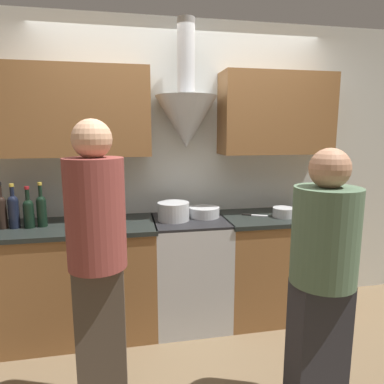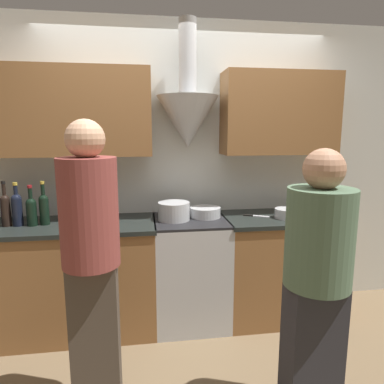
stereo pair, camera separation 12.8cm
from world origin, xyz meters
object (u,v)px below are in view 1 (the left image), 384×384
(mixing_bowl, at_px, (204,212))
(orange_fruit, at_px, (309,207))
(wine_bottle_2, at_px, (2,210))
(person_foreground_left, at_px, (98,259))
(saucepan, at_px, (284,212))
(wine_bottle_4, at_px, (29,212))
(stove_range, at_px, (190,270))
(wine_bottle_3, at_px, (14,210))
(person_foreground_right, at_px, (322,276))
(stock_pot, at_px, (173,211))
(wine_bottle_5, at_px, (42,209))

(mixing_bowl, height_order, orange_fruit, orange_fruit)
(wine_bottle_2, xyz_separation_m, person_foreground_left, (0.76, -0.89, -0.11))
(wine_bottle_2, bearing_deg, saucepan, -1.77)
(wine_bottle_4, xyz_separation_m, mixing_bowl, (1.39, 0.08, -0.08))
(stove_range, distance_m, saucepan, 0.95)
(wine_bottle_3, relative_size, person_foreground_right, 0.22)
(stove_range, xyz_separation_m, wine_bottle_4, (-1.25, -0.02, 0.58))
(wine_bottle_3, bearing_deg, stove_range, 0.33)
(stock_pot, height_order, person_foreground_right, person_foreground_right)
(mixing_bowl, bearing_deg, orange_fruit, -0.28)
(wine_bottle_4, bearing_deg, wine_bottle_3, 174.67)
(wine_bottle_5, xyz_separation_m, orange_fruit, (2.29, 0.05, -0.09))
(wine_bottle_5, xyz_separation_m, person_foreground_right, (1.70, -1.13, -0.20))
(stove_range, bearing_deg, stock_pot, -178.43)
(stove_range, relative_size, person_foreground_right, 0.59)
(orange_fruit, xyz_separation_m, person_foreground_left, (-1.81, -0.95, -0.01))
(person_foreground_left, bearing_deg, person_foreground_right, -10.54)
(saucepan, relative_size, person_foreground_right, 0.12)
(wine_bottle_5, bearing_deg, wine_bottle_4, -168.78)
(person_foreground_right, bearing_deg, orange_fruit, 63.61)
(wine_bottle_5, distance_m, person_foreground_right, 2.05)
(wine_bottle_5, xyz_separation_m, mixing_bowl, (1.30, 0.06, -0.10))
(stock_pot, relative_size, person_foreground_right, 0.17)
(stock_pot, bearing_deg, saucepan, -4.38)
(wine_bottle_2, relative_size, stock_pot, 1.35)
(person_foreground_left, bearing_deg, stove_range, 52.87)
(stove_range, height_order, orange_fruit, orange_fruit)
(stove_range, distance_m, wine_bottle_3, 1.49)
(stove_range, bearing_deg, mixing_bowl, 22.52)
(mixing_bowl, distance_m, orange_fruit, 0.99)
(stock_pot, relative_size, orange_fruit, 3.02)
(wine_bottle_5, distance_m, orange_fruit, 2.29)
(orange_fruit, bearing_deg, wine_bottle_5, -178.68)
(wine_bottle_3, bearing_deg, person_foreground_right, -30.46)
(wine_bottle_4, relative_size, orange_fruit, 3.68)
(stove_range, relative_size, person_foreground_left, 0.54)
(person_foreground_left, bearing_deg, saucepan, 28.87)
(stove_range, distance_m, person_foreground_right, 1.31)
(person_foreground_left, bearing_deg, wine_bottle_5, 118.25)
(orange_fruit, distance_m, person_foreground_right, 1.32)
(stove_range, relative_size, saucepan, 4.93)
(mixing_bowl, bearing_deg, saucepan, -11.24)
(saucepan, distance_m, person_foreground_left, 1.70)
(wine_bottle_4, xyz_separation_m, saucepan, (2.06, -0.06, -0.08))
(stove_range, distance_m, stock_pot, 0.55)
(wine_bottle_4, relative_size, person_foreground_left, 0.19)
(wine_bottle_3, bearing_deg, wine_bottle_4, -5.33)
(wine_bottle_2, relative_size, person_foreground_right, 0.23)
(stove_range, xyz_separation_m, wine_bottle_3, (-1.36, -0.01, 0.60))
(stock_pot, height_order, person_foreground_left, person_foreground_left)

